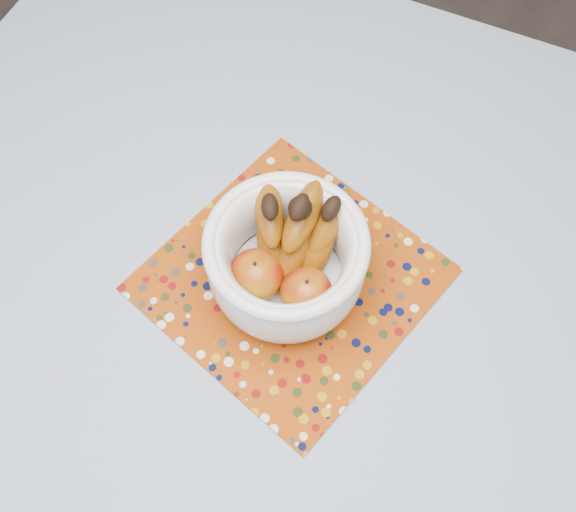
{
  "coord_description": "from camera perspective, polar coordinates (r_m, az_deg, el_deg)",
  "views": [
    {
      "loc": [
        0.15,
        -0.27,
        1.6
      ],
      "look_at": [
        -0.01,
        0.08,
        0.84
      ],
      "focal_mm": 42.0,
      "sensor_mm": 36.0,
      "label": 1
    }
  ],
  "objects": [
    {
      "name": "fruit_bowl",
      "position": [
        0.86,
        -0.0,
        0.24
      ],
      "size": [
        0.21,
        0.22,
        0.17
      ],
      "color": "white",
      "rests_on": "placemat"
    },
    {
      "name": "tablecloth",
      "position": [
        0.91,
        -1.51,
        -6.74
      ],
      "size": [
        1.32,
        1.32,
        0.01
      ],
      "primitive_type": "cube",
      "color": "slate",
      "rests_on": "table"
    },
    {
      "name": "table",
      "position": [
        0.98,
        -1.4,
        -8.38
      ],
      "size": [
        1.2,
        1.2,
        0.75
      ],
      "color": "brown",
      "rests_on": "ground"
    },
    {
      "name": "placemat",
      "position": [
        0.93,
        0.25,
        -1.97
      ],
      "size": [
        0.43,
        0.43,
        0.0
      ],
      "primitive_type": "cube",
      "rotation": [
        0.0,
        0.0,
        -0.3
      ],
      "color": "#8D3607",
      "rests_on": "tablecloth"
    }
  ]
}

